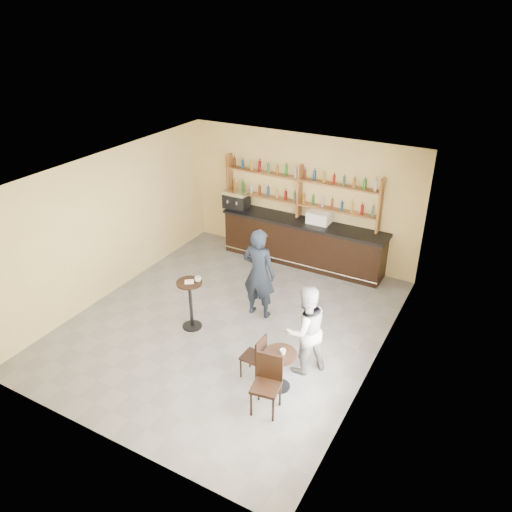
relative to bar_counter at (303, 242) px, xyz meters
The scene contains 23 objects.
floor 3.21m from the bar_counter, 94.36° to the right, with size 7.00×7.00×0.00m, color slate.
ceiling 4.11m from the bar_counter, 94.36° to the right, with size 7.00×7.00×0.00m, color white.
wall_back 1.11m from the bar_counter, 124.44° to the left, with size 7.00×7.00×0.00m, color #E7CB83.
wall_front 6.73m from the bar_counter, 92.07° to the right, with size 7.00×7.00×0.00m, color #E7CB83.
wall_left 4.63m from the bar_counter, 135.81° to the right, with size 7.00×7.00×0.00m, color #E7CB83.
wall_right 4.31m from the bar_counter, 48.78° to the right, with size 7.00×7.00×0.00m, color #E7CB83.
window_pane 5.27m from the bar_counter, 57.66° to the right, with size 2.00×2.00×0.00m, color white.
window_frame 5.27m from the bar_counter, 57.72° to the right, with size 0.04×1.70×2.10m, color black, non-canonical shape.
shelf_unit 1.28m from the bar_counter, 137.49° to the left, with size 4.00×0.26×1.40m, color brown, non-canonical shape.
liquor_bottles 1.45m from the bar_counter, 137.49° to the left, with size 3.68×0.10×1.00m, color #8C5919, non-canonical shape.
bar_counter is the anchor object (origin of this frame).
espresso_machine 2.07m from the bar_counter, behind, with size 0.63×0.41×0.45m, color black, non-canonical shape.
pastry_case 0.84m from the bar_counter, ahead, with size 0.56×0.45×0.34m, color silver, non-canonical shape.
pedestal_table 3.72m from the bar_counter, 102.88° to the right, with size 0.52×0.52×1.06m, color black, non-canonical shape.
napkin 3.75m from the bar_counter, 102.88° to the right, with size 0.17×0.17×0.00m, color white.
donut 3.76m from the bar_counter, 102.70° to the right, with size 0.11×0.11×0.04m, color #D7964E.
cup_pedestal 3.64m from the bar_counter, 101.06° to the right, with size 0.13×0.13×0.10m, color white.
man_main 2.59m from the bar_counter, 86.90° to the right, with size 0.72×0.47×1.97m, color black.
cafe_table 4.63m from the bar_counter, 70.73° to the right, with size 0.57×0.57×0.73m, color black, non-canonical shape.
cup_cafe 4.64m from the bar_counter, 70.15° to the right, with size 0.10×0.10×0.10m, color white.
chair_west 4.43m from the bar_counter, 77.25° to the right, with size 0.37×0.37×0.85m, color black, non-canonical shape.
chair_south 5.21m from the bar_counter, 72.39° to the right, with size 0.43×0.43×1.00m, color black, non-canonical shape.
patron_second 4.09m from the bar_counter, 65.58° to the right, with size 0.83×0.65×1.71m, color gray.
Camera 1 is at (4.60, -7.22, 6.01)m, focal length 35.00 mm.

